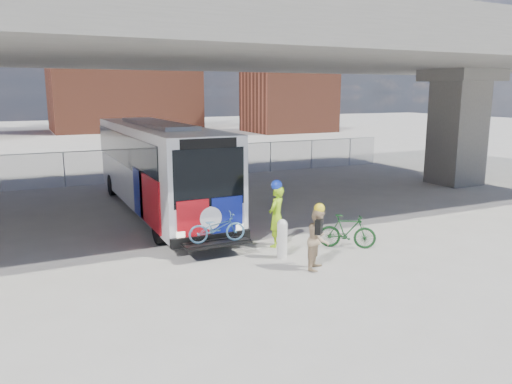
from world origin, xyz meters
TOP-DOWN VIEW (x-y plane):
  - ground at (0.00, 0.00)m, footprint 160.00×160.00m
  - bus at (-2.00, 4.58)m, footprint 2.67×12.97m
  - overpass at (0.00, 4.00)m, footprint 40.00×16.00m
  - chainlink_fence at (0.00, 12.00)m, footprint 30.00×0.06m
  - brick_buildings at (1.23, 48.23)m, footprint 54.00×22.00m
  - smokestack at (14.00, 55.00)m, footprint 2.20×2.20m
  - bollard at (-0.26, -2.83)m, footprint 0.31×0.31m
  - cyclist_hivis at (0.12, -1.75)m, footprint 0.86×0.81m
  - cyclist_tan at (0.20, -4.09)m, footprint 1.05×1.04m
  - bike_parked at (2.04, -2.87)m, footprint 1.75×1.45m

SIDE VIEW (x-z plane):
  - ground at x=0.00m, z-range 0.00..0.00m
  - bike_parked at x=2.04m, z-range 0.00..1.08m
  - bollard at x=-0.26m, z-range 0.04..1.22m
  - cyclist_tan at x=0.20m, z-range -0.05..1.82m
  - cyclist_hivis at x=0.12m, z-range -0.04..2.12m
  - chainlink_fence at x=0.00m, z-range -13.58..16.42m
  - bus at x=-2.00m, z-range 0.26..3.95m
  - brick_buildings at x=1.23m, z-range -0.58..11.42m
  - overpass at x=0.00m, z-range 2.57..10.52m
  - smokestack at x=14.00m, z-range 0.00..25.00m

